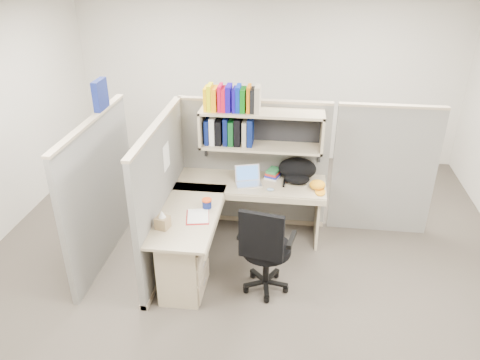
# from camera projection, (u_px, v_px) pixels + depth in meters

# --- Properties ---
(ground) EXTENTS (6.00, 6.00, 0.00)m
(ground) POSITION_uv_depth(u_px,v_px,m) (245.00, 262.00, 5.30)
(ground) COLOR #322D27
(ground) RESTS_ON ground
(room_shell) EXTENTS (6.00, 6.00, 6.00)m
(room_shell) POSITION_uv_depth(u_px,v_px,m) (246.00, 128.00, 4.56)
(room_shell) COLOR beige
(room_shell) RESTS_ON ground
(cubicle) EXTENTS (3.79, 1.84, 1.95)m
(cubicle) POSITION_uv_depth(u_px,v_px,m) (218.00, 171.00, 5.33)
(cubicle) COLOR #63635E
(cubicle) RESTS_ON ground
(desk) EXTENTS (1.74, 1.75, 0.73)m
(desk) POSITION_uv_depth(u_px,v_px,m) (203.00, 242.00, 4.89)
(desk) COLOR tan
(desk) RESTS_ON ground
(laptop) EXTENTS (0.36, 0.36, 0.21)m
(laptop) POSITION_uv_depth(u_px,v_px,m) (249.00, 176.00, 5.37)
(laptop) COLOR silver
(laptop) RESTS_ON desk
(backpack) EXTENTS (0.53, 0.47, 0.26)m
(backpack) POSITION_uv_depth(u_px,v_px,m) (297.00, 171.00, 5.44)
(backpack) COLOR black
(backpack) RESTS_ON desk
(orange_cap) EXTENTS (0.24, 0.26, 0.10)m
(orange_cap) POSITION_uv_depth(u_px,v_px,m) (317.00, 185.00, 5.31)
(orange_cap) COLOR orange
(orange_cap) RESTS_ON desk
(snack_canister) EXTENTS (0.10, 0.10, 0.10)m
(snack_canister) POSITION_uv_depth(u_px,v_px,m) (207.00, 203.00, 4.93)
(snack_canister) COLOR navy
(snack_canister) RESTS_ON desk
(tissue_box) EXTENTS (0.15, 0.15, 0.19)m
(tissue_box) POSITION_uv_depth(u_px,v_px,m) (162.00, 219.00, 4.56)
(tissue_box) COLOR #967C55
(tissue_box) RESTS_ON desk
(mouse) EXTENTS (0.09, 0.06, 0.03)m
(mouse) POSITION_uv_depth(u_px,v_px,m) (270.00, 189.00, 5.28)
(mouse) COLOR #829EB9
(mouse) RESTS_ON desk
(paper_cup) EXTENTS (0.08, 0.08, 0.11)m
(paper_cup) POSITION_uv_depth(u_px,v_px,m) (252.00, 170.00, 5.63)
(paper_cup) COLOR white
(paper_cup) RESTS_ON desk
(book_stack) EXTENTS (0.22, 0.25, 0.10)m
(book_stack) POSITION_uv_depth(u_px,v_px,m) (273.00, 173.00, 5.56)
(book_stack) COLOR gray
(book_stack) RESTS_ON desk
(loose_paper) EXTENTS (0.26, 0.32, 0.00)m
(loose_paper) POSITION_uv_depth(u_px,v_px,m) (198.00, 216.00, 4.80)
(loose_paper) COLOR white
(loose_paper) RESTS_ON desk
(task_chair) EXTENTS (0.58, 0.53, 1.04)m
(task_chair) POSITION_uv_depth(u_px,v_px,m) (265.00, 262.00, 4.70)
(task_chair) COLOR black
(task_chair) RESTS_ON ground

